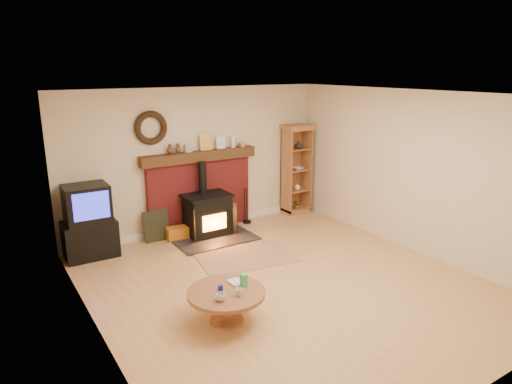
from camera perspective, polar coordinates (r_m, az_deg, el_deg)
ground at (r=6.52m, az=3.68°, el=-11.38°), size 5.50×5.50×0.00m
room_shell at (r=6.02m, az=3.28°, el=3.68°), size 5.02×5.52×2.61m
chimney_breast at (r=8.40m, az=-7.03°, el=0.56°), size 2.20×0.22×1.78m
wood_stove at (r=8.16m, az=-6.01°, el=-2.99°), size 1.40×1.00×1.32m
area_rug at (r=7.36m, az=-1.38°, el=-8.06°), size 1.64×1.26×0.01m
tv_unit at (r=7.66m, az=-20.19°, el=-3.64°), size 0.81×0.59×1.17m
curio_cabinet at (r=9.36m, az=4.98°, el=2.85°), size 0.59×0.42×1.82m
firelog_box at (r=8.15m, az=-9.79°, el=-5.11°), size 0.39×0.26×0.23m
leaning_painting at (r=8.12m, az=-12.35°, el=-4.14°), size 0.45×0.12×0.54m
fire_tools at (r=8.87m, az=-1.17°, el=-3.23°), size 0.16×0.16×0.70m
coffee_table at (r=5.51m, az=-3.70°, el=-12.93°), size 0.93×0.93×0.56m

